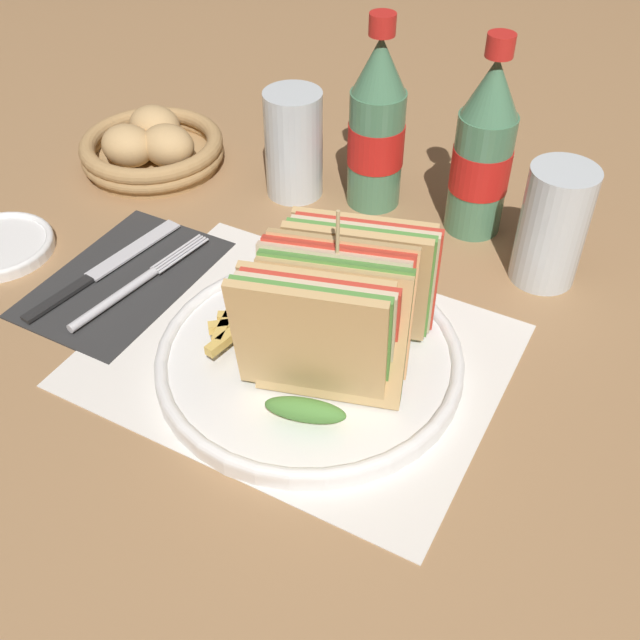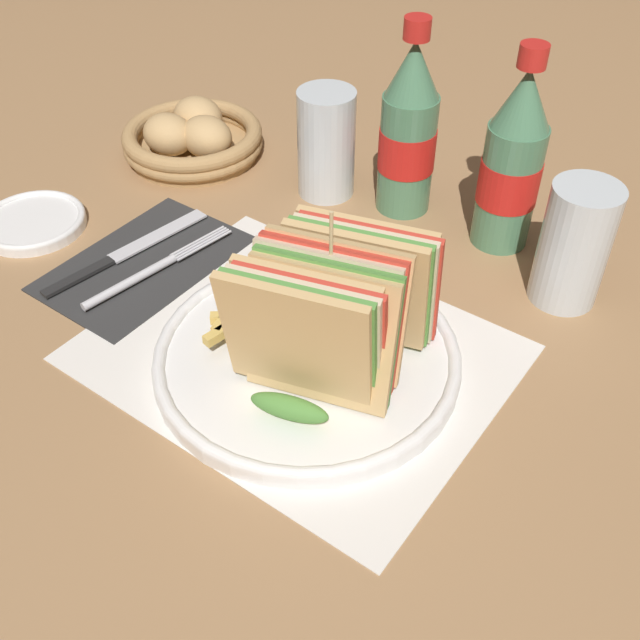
% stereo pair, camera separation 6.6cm
% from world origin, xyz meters
% --- Properties ---
extents(ground_plane, '(4.00, 4.00, 0.00)m').
position_xyz_m(ground_plane, '(0.00, 0.00, 0.00)').
color(ground_plane, '#9E754C').
extents(placemat, '(0.36, 0.29, 0.00)m').
position_xyz_m(placemat, '(-0.05, 0.01, 0.00)').
color(placemat, silver).
rests_on(placemat, ground_plane).
extents(plate_main, '(0.28, 0.28, 0.02)m').
position_xyz_m(plate_main, '(-0.03, -0.00, 0.01)').
color(plate_main, white).
rests_on(plate_main, ground_plane).
extents(club_sandwich, '(0.14, 0.18, 0.16)m').
position_xyz_m(club_sandwich, '(-0.00, -0.00, 0.08)').
color(club_sandwich, tan).
rests_on(club_sandwich, plate_main).
extents(fries_pile, '(0.10, 0.10, 0.02)m').
position_xyz_m(fries_pile, '(-0.08, -0.00, 0.03)').
color(fries_pile, '#E0B756').
rests_on(fries_pile, plate_main).
extents(ketchup_blob, '(0.05, 0.04, 0.02)m').
position_xyz_m(ketchup_blob, '(-0.08, 0.04, 0.03)').
color(ketchup_blob, maroon).
rests_on(ketchup_blob, plate_main).
extents(napkin, '(0.14, 0.21, 0.00)m').
position_xyz_m(napkin, '(-0.26, 0.02, 0.00)').
color(napkin, '#2D2D2D').
rests_on(napkin, ground_plane).
extents(fork, '(0.04, 0.18, 0.01)m').
position_xyz_m(fork, '(-0.24, 0.00, 0.01)').
color(fork, silver).
rests_on(fork, napkin).
extents(knife, '(0.04, 0.20, 0.00)m').
position_xyz_m(knife, '(-0.28, 0.02, 0.01)').
color(knife, black).
rests_on(knife, napkin).
extents(coke_bottle_near, '(0.06, 0.06, 0.22)m').
position_xyz_m(coke_bottle_near, '(-0.10, 0.27, 0.09)').
color(coke_bottle_near, '#4C7F5B').
rests_on(coke_bottle_near, ground_plane).
extents(coke_bottle_far, '(0.06, 0.06, 0.22)m').
position_xyz_m(coke_bottle_far, '(0.03, 0.28, 0.09)').
color(coke_bottle_far, '#4C7F5B').
rests_on(coke_bottle_far, ground_plane).
extents(glass_near, '(0.07, 0.07, 0.13)m').
position_xyz_m(glass_near, '(0.12, 0.23, 0.05)').
color(glass_near, silver).
rests_on(glass_near, ground_plane).
extents(glass_far, '(0.07, 0.07, 0.13)m').
position_xyz_m(glass_far, '(-0.19, 0.25, 0.05)').
color(glass_far, silver).
rests_on(glass_far, ground_plane).
extents(bread_basket, '(0.18, 0.18, 0.06)m').
position_xyz_m(bread_basket, '(-0.37, 0.22, 0.02)').
color(bread_basket, '#AD8451').
rests_on(bread_basket, ground_plane).
extents(side_saucer, '(0.12, 0.12, 0.01)m').
position_xyz_m(side_saucer, '(-0.41, -0.01, 0.01)').
color(side_saucer, white).
rests_on(side_saucer, ground_plane).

